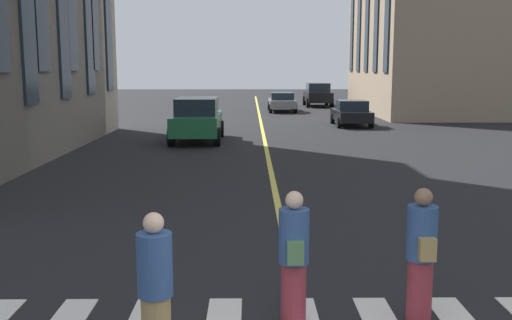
{
  "coord_description": "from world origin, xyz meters",
  "views": [
    {
      "loc": [
        -4.39,
        0.67,
        3.22
      ],
      "look_at": [
        8.14,
        0.53,
        1.24
      ],
      "focal_mm": 41.57,
      "sensor_mm": 36.0,
      "label": 1
    }
  ],
  "objects": [
    {
      "name": "lane_centre_line",
      "position": [
        20.0,
        0.0,
        0.0
      ],
      "size": [
        80.0,
        0.16,
        0.01
      ],
      "color": "#D8C64C",
      "rests_on": "ground_plane"
    },
    {
      "name": "car_black_far",
      "position": [
        43.92,
        -4.9,
        0.97
      ],
      "size": [
        4.7,
        2.14,
        1.88
      ],
      "color": "black",
      "rests_on": "ground_plane"
    },
    {
      "name": "car_green_near",
      "position": [
        21.18,
        2.92,
        0.97
      ],
      "size": [
        4.7,
        2.14,
        1.88
      ],
      "color": "#1E6038",
      "rests_on": "ground_plane"
    },
    {
      "name": "car_grey_parked_b",
      "position": [
        38.21,
        -1.68,
        0.7
      ],
      "size": [
        4.4,
        1.95,
        1.37
      ],
      "color": "slate",
      "rests_on": "ground_plane"
    },
    {
      "name": "car_black_parked_a",
      "position": [
        27.83,
        -4.9,
        0.7
      ],
      "size": [
        3.9,
        1.89,
        1.4
      ],
      "color": "black",
      "rests_on": "ground_plane"
    },
    {
      "name": "pedestrian_near",
      "position": [
        2.76,
        -1.5,
        0.87
      ],
      "size": [
        0.5,
        0.38,
        1.73
      ],
      "color": "maroon",
      "rests_on": "ground_plane"
    },
    {
      "name": "pedestrian_companion",
      "position": [
        2.67,
        0.12,
        0.86
      ],
      "size": [
        0.5,
        0.38,
        1.72
      ],
      "color": "maroon",
      "rests_on": "ground_plane"
    },
    {
      "name": "pedestrian_far",
      "position": [
        1.64,
        1.67,
        0.85
      ],
      "size": [
        0.38,
        0.38,
        1.71
      ],
      "color": "#997F4C",
      "rests_on": "ground_plane"
    }
  ]
}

